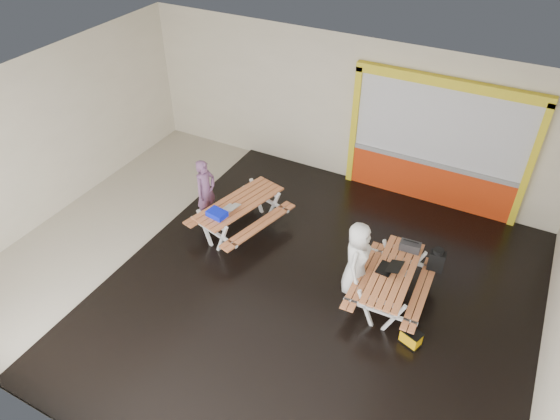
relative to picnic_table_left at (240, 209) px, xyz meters
The scene contains 14 objects.
room 1.81m from the picnic_table_left, 45.05° to the right, with size 10.02×8.02×3.52m.
deck 2.51m from the picnic_table_left, 23.85° to the right, with size 7.50×7.98×0.05m, color black.
kiosk 4.42m from the picnic_table_left, 42.71° to the left, with size 3.88×0.16×3.00m.
picnic_table_left is the anchor object (origin of this frame).
picnic_table_right 3.45m from the picnic_table_left, ahead, with size 1.34×1.92×0.75m.
person_left 0.83m from the picnic_table_left, behind, with size 0.53×0.35×1.44m, color #714970.
person_right 2.79m from the picnic_table_left, ahead, with size 0.74×0.48×1.51m, color white.
laptop_left 0.39m from the picnic_table_left, 94.41° to the right, with size 0.38×0.35×0.14m.
laptop_right 3.36m from the picnic_table_left, ahead, with size 0.42×0.38×0.17m.
blue_pouch 0.66m from the picnic_table_left, 104.03° to the right, with size 0.38×0.27×0.11m, color #0B1CDC.
toolbox 3.51m from the picnic_table_left, ahead, with size 0.38×0.21×0.22m.
backpack 4.01m from the picnic_table_left, ahead, with size 0.30×0.21×0.48m.
dark_case 2.93m from the picnic_table_left, 10.89° to the right, with size 0.38×0.28×0.14m, color black.
fluke_bag 4.24m from the picnic_table_left, 16.93° to the right, with size 0.40×0.32×0.29m.
Camera 1 is at (3.66, -6.05, 7.00)m, focal length 32.72 mm.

